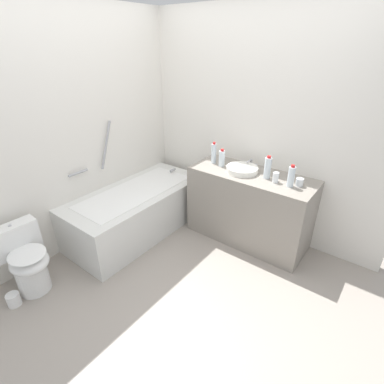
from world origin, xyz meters
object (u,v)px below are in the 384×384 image
(sink_faucet, at_px, (251,163))
(water_bottle_3, at_px, (291,177))
(water_bottle_0, at_px, (222,158))
(bathtub, at_px, (137,209))
(sink_basin, at_px, (242,169))
(water_bottle_1, at_px, (214,153))
(water_bottle_2, at_px, (268,168))
(drinking_glass_1, at_px, (300,182))
(drinking_glass_0, at_px, (276,177))
(toilet_paper_roll, at_px, (14,300))
(toilet, at_px, (26,261))

(sink_faucet, distance_m, water_bottle_3, 0.59)
(water_bottle_0, xyz_separation_m, water_bottle_3, (-0.04, -0.80, 0.01))
(bathtub, bearing_deg, sink_basin, -57.75)
(bathtub, xyz_separation_m, water_bottle_1, (0.67, -0.62, 0.65))
(water_bottle_2, height_order, drinking_glass_1, water_bottle_2)
(water_bottle_2, bearing_deg, bathtub, 116.68)
(bathtub, distance_m, water_bottle_3, 1.78)
(drinking_glass_0, height_order, toilet_paper_roll, drinking_glass_0)
(water_bottle_1, xyz_separation_m, water_bottle_2, (-0.02, -0.67, -0.00))
(water_bottle_1, height_order, drinking_glass_1, water_bottle_1)
(water_bottle_3, bearing_deg, drinking_glass_0, 88.97)
(water_bottle_1, xyz_separation_m, water_bottle_3, (-0.07, -0.93, -0.01))
(toilet_paper_roll, bearing_deg, bathtub, -0.91)
(sink_faucet, height_order, water_bottle_2, water_bottle_2)
(drinking_glass_0, relative_size, drinking_glass_1, 1.36)
(drinking_glass_1, bearing_deg, water_bottle_1, 90.02)
(sink_basin, bearing_deg, water_bottle_2, -87.98)
(sink_faucet, relative_size, water_bottle_1, 0.62)
(sink_faucet, relative_size, water_bottle_2, 0.63)
(toilet_paper_roll, bearing_deg, water_bottle_3, -37.14)
(water_bottle_3, relative_size, drinking_glass_0, 2.12)
(sink_basin, bearing_deg, bathtub, 122.25)
(bathtub, relative_size, water_bottle_2, 7.03)
(water_bottle_0, relative_size, water_bottle_3, 0.89)
(sink_faucet, height_order, drinking_glass_1, sink_faucet)
(water_bottle_1, distance_m, toilet_paper_roll, 2.41)
(drinking_glass_1, relative_size, toilet_paper_roll, 0.65)
(sink_basin, bearing_deg, water_bottle_0, 88.48)
(water_bottle_0, relative_size, toilet_paper_roll, 1.68)
(bathtub, bearing_deg, sink_faucet, -50.43)
(drinking_glass_1, bearing_deg, water_bottle_2, 93.95)
(bathtub, distance_m, drinking_glass_0, 1.63)
(toilet, bearing_deg, water_bottle_2, 56.99)
(water_bottle_2, xyz_separation_m, drinking_glass_0, (-0.04, -0.11, -0.06))
(sink_basin, bearing_deg, drinking_glass_0, -94.76)
(water_bottle_1, height_order, drinking_glass_0, water_bottle_1)
(sink_basin, height_order, sink_faucet, sink_faucet)
(water_bottle_0, height_order, water_bottle_1, water_bottle_1)
(water_bottle_3, bearing_deg, sink_basin, 86.28)
(water_bottle_2, height_order, toilet_paper_roll, water_bottle_2)
(bathtub, height_order, water_bottle_1, bathtub)
(toilet, distance_m, toilet_paper_roll, 0.34)
(sink_faucet, height_order, drinking_glass_0, drinking_glass_0)
(drinking_glass_1, bearing_deg, water_bottle_0, 91.68)
(sink_basin, distance_m, drinking_glass_0, 0.39)
(toilet_paper_roll, bearing_deg, water_bottle_1, -16.73)
(toilet, bearing_deg, bathtub, 88.75)
(sink_faucet, relative_size, drinking_glass_0, 1.45)
(drinking_glass_0, height_order, drinking_glass_1, drinking_glass_0)
(drinking_glass_0, bearing_deg, water_bottle_3, -91.03)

